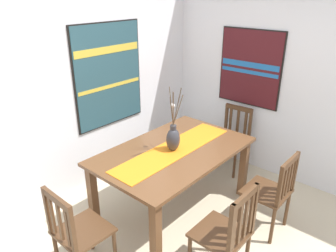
% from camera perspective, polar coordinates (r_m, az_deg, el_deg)
% --- Properties ---
extents(wall_back, '(6.40, 0.12, 2.70)m').
position_cam_1_polar(wall_back, '(3.85, -15.37, 7.51)').
color(wall_back, silver).
rests_on(wall_back, ground_plane).
extents(wall_side, '(0.12, 6.40, 2.70)m').
position_cam_1_polar(wall_side, '(4.20, 22.82, 7.81)').
color(wall_side, silver).
rests_on(wall_side, ground_plane).
extents(dining_table, '(1.69, 1.05, 0.76)m').
position_cam_1_polar(dining_table, '(3.47, 1.04, -5.74)').
color(dining_table, brown).
rests_on(dining_table, ground_plane).
extents(table_runner, '(1.56, 0.36, 0.01)m').
position_cam_1_polar(table_runner, '(3.42, 1.06, -4.14)').
color(table_runner, orange).
rests_on(table_runner, dining_table).
extents(centerpiece_vase, '(0.29, 0.22, 0.73)m').
position_cam_1_polar(centerpiece_vase, '(3.34, 0.93, -2.10)').
color(centerpiece_vase, '#333338').
rests_on(centerpiece_vase, dining_table).
extents(chair_0, '(0.42, 0.42, 0.93)m').
position_cam_1_polar(chair_0, '(2.84, 10.40, -18.17)').
color(chair_0, '#4C301C').
rests_on(chair_0, ground_plane).
extents(chair_1, '(0.43, 0.43, 0.90)m').
position_cam_1_polar(chair_1, '(2.93, -15.82, -17.63)').
color(chair_1, '#4C301C').
rests_on(chair_1, ground_plane).
extents(chair_2, '(0.42, 0.42, 0.89)m').
position_cam_1_polar(chair_2, '(3.44, 18.02, -10.90)').
color(chair_2, '#4C301C').
rests_on(chair_2, ground_plane).
extents(chair_3, '(0.44, 0.44, 0.87)m').
position_cam_1_polar(chair_3, '(4.49, 11.33, -1.98)').
color(chair_3, '#4C301C').
rests_on(chair_3, ground_plane).
extents(painting_on_back_wall, '(1.00, 0.05, 1.24)m').
position_cam_1_polar(painting_on_back_wall, '(3.99, -10.50, 8.90)').
color(painting_on_back_wall, black).
extents(painting_on_side_wall, '(0.05, 0.87, 0.99)m').
position_cam_1_polar(painting_on_side_wall, '(4.38, 14.39, 9.97)').
color(painting_on_side_wall, black).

